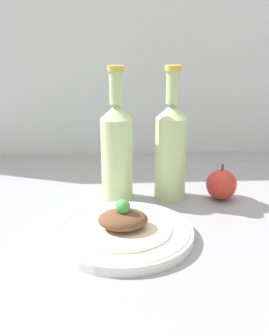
{
  "coord_description": "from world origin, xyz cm",
  "views": [
    {
      "loc": [
        -4.8,
        -74.97,
        36.59
      ],
      "look_at": [
        -0.36,
        2.89,
        10.9
      ],
      "focal_mm": 42.0,
      "sensor_mm": 36.0,
      "label": 1
    }
  ],
  "objects_px": {
    "plate": "(123,232)",
    "apple": "(221,184)",
    "cider_bottle_left": "(117,149)",
    "plated_food": "(123,222)",
    "cider_bottle_right": "(171,148)"
  },
  "relations": [
    {
      "from": "plate",
      "to": "cider_bottle_left",
      "type": "bearing_deg",
      "value": 92.25
    },
    {
      "from": "plate",
      "to": "apple",
      "type": "relative_size",
      "value": 3.13
    },
    {
      "from": "cider_bottle_left",
      "to": "cider_bottle_right",
      "type": "relative_size",
      "value": 1.0
    },
    {
      "from": "plated_food",
      "to": "cider_bottle_right",
      "type": "distance_m",
      "value": 0.25
    },
    {
      "from": "plate",
      "to": "apple",
      "type": "height_order",
      "value": "apple"
    },
    {
      "from": "apple",
      "to": "plate",
      "type": "bearing_deg",
      "value": -142.67
    },
    {
      "from": "plate",
      "to": "cider_bottle_right",
      "type": "relative_size",
      "value": 0.87
    },
    {
      "from": "plated_food",
      "to": "cider_bottle_right",
      "type": "xyz_separation_m",
      "value": [
        0.12,
        0.2,
        0.09
      ]
    },
    {
      "from": "plate",
      "to": "plated_food",
      "type": "xyz_separation_m",
      "value": [
        0.0,
        0.0,
        0.02
      ]
    },
    {
      "from": "cider_bottle_left",
      "to": "cider_bottle_right",
      "type": "bearing_deg",
      "value": 0.0
    },
    {
      "from": "plate",
      "to": "cider_bottle_left",
      "type": "distance_m",
      "value": 0.23
    },
    {
      "from": "apple",
      "to": "cider_bottle_right",
      "type": "bearing_deg",
      "value": 172.47
    },
    {
      "from": "plated_food",
      "to": "cider_bottle_right",
      "type": "bearing_deg",
      "value": 59.2
    },
    {
      "from": "cider_bottle_right",
      "to": "plated_food",
      "type": "bearing_deg",
      "value": -120.8
    },
    {
      "from": "cider_bottle_right",
      "to": "cider_bottle_left",
      "type": "bearing_deg",
      "value": 180.0
    }
  ]
}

